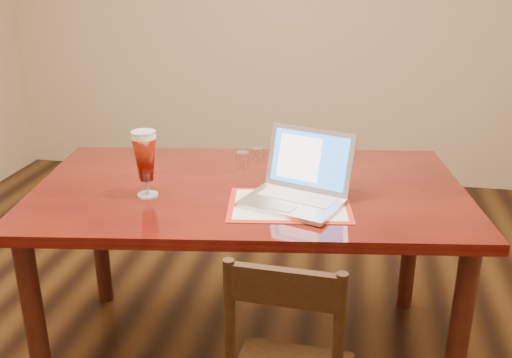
# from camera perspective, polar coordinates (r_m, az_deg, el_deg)

# --- Properties ---
(dining_table) EXTENTS (1.90, 1.25, 1.10)m
(dining_table) POSITION_cam_1_polar(r_m,az_deg,el_deg) (2.41, -0.72, -2.80)
(dining_table) COLOR #54120B
(dining_table) RESTS_ON ground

